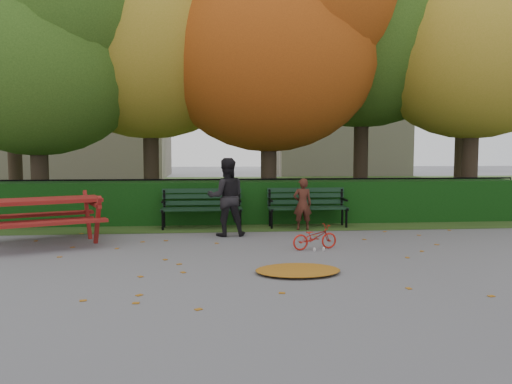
{
  "coord_description": "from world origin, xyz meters",
  "views": [
    {
      "loc": [
        -1.08,
        -7.51,
        1.76
      ],
      "look_at": [
        -0.28,
        1.39,
        1.0
      ],
      "focal_mm": 35.0,
      "sensor_mm": 36.0,
      "label": 1
    }
  ],
  "objects": [
    {
      "name": "ground",
      "position": [
        0.0,
        0.0,
        0.0
      ],
      "size": [
        90.0,
        90.0,
        0.0
      ],
      "primitive_type": "plane",
      "color": "slate",
      "rests_on": "ground"
    },
    {
      "name": "grass_strip",
      "position": [
        0.0,
        14.0,
        0.01
      ],
      "size": [
        90.0,
        90.0,
        0.0
      ],
      "primitive_type": "plane",
      "color": "#243D15",
      "rests_on": "ground"
    },
    {
      "name": "building_left",
      "position": [
        -9.0,
        26.0,
        7.5
      ],
      "size": [
        10.0,
        7.0,
        15.0
      ],
      "primitive_type": "cube",
      "color": "#B2A78A",
      "rests_on": "ground"
    },
    {
      "name": "building_right",
      "position": [
        8.0,
        28.0,
        6.0
      ],
      "size": [
        9.0,
        6.0,
        12.0
      ],
      "primitive_type": "cube",
      "color": "#B2A78A",
      "rests_on": "ground"
    },
    {
      "name": "hedge",
      "position": [
        0.0,
        4.5,
        0.5
      ],
      "size": [
        13.0,
        0.9,
        1.0
      ],
      "primitive_type": "cube",
      "color": "black",
      "rests_on": "ground"
    },
    {
      "name": "iron_fence",
      "position": [
        0.0,
        5.3,
        0.54
      ],
      "size": [
        14.0,
        0.04,
        1.02
      ],
      "color": "black",
      "rests_on": "ground"
    },
    {
      "name": "tree_a",
      "position": [
        -5.19,
        5.58,
        4.52
      ],
      "size": [
        5.88,
        5.6,
        7.48
      ],
      "color": "#31251C",
      "rests_on": "ground"
    },
    {
      "name": "tree_b",
      "position": [
        -2.44,
        6.75,
        5.4
      ],
      "size": [
        6.72,
        6.4,
        8.79
      ],
      "color": "#31251C",
      "rests_on": "ground"
    },
    {
      "name": "tree_c",
      "position": [
        0.83,
        5.96,
        4.82
      ],
      "size": [
        6.3,
        6.0,
        8.0
      ],
      "color": "#31251C",
      "rests_on": "ground"
    },
    {
      "name": "tree_d",
      "position": [
        3.88,
        7.23,
        5.98
      ],
      "size": [
        7.14,
        6.8,
        9.58
      ],
      "color": "#31251C",
      "rests_on": "ground"
    },
    {
      "name": "tree_e",
      "position": [
        6.52,
        5.77,
        5.08
      ],
      "size": [
        6.09,
        5.8,
        8.16
      ],
      "color": "#31251C",
      "rests_on": "ground"
    },
    {
      "name": "tree_f",
      "position": [
        -7.13,
        9.24,
        5.69
      ],
      "size": [
        6.93,
        6.6,
        9.19
      ],
      "color": "#31251C",
      "rests_on": "ground"
    },
    {
      "name": "tree_g",
      "position": [
        8.33,
        9.76,
        5.37
      ],
      "size": [
        6.3,
        6.0,
        8.55
      ],
      "color": "#31251C",
      "rests_on": "ground"
    },
    {
      "name": "bench_left",
      "position": [
        -1.3,
        3.7,
        0.52
      ],
      "size": [
        1.8,
        0.57,
        0.88
      ],
      "color": "black",
      "rests_on": "ground"
    },
    {
      "name": "bench_right",
      "position": [
        1.1,
        3.7,
        0.52
      ],
      "size": [
        1.8,
        0.57,
        0.88
      ],
      "color": "black",
      "rests_on": "ground"
    },
    {
      "name": "picnic_table",
      "position": [
        -4.17,
        1.9,
        0.67
      ],
      "size": [
        2.49,
        2.29,
        0.98
      ],
      "rotation": [
        0.0,
        0.0,
        0.41
      ],
      "color": "maroon",
      "rests_on": "ground"
    },
    {
      "name": "leaf_pile",
      "position": [
        0.14,
        -0.6,
        0.04
      ],
      "size": [
        1.41,
        1.16,
        0.08
      ],
      "primitive_type": "ellipsoid",
      "rotation": [
        0.0,
        0.0,
        -0.28
      ],
      "color": "brown",
      "rests_on": "ground"
    },
    {
      "name": "leaf_scatter",
      "position": [
        0.0,
        0.3,
        0.01
      ],
      "size": [
        9.0,
        5.7,
        0.01
      ],
      "primitive_type": null,
      "color": "brown",
      "rests_on": "ground"
    },
    {
      "name": "child",
      "position": [
        0.9,
        3.2,
        0.57
      ],
      "size": [
        0.42,
        0.28,
        1.14
      ],
      "primitive_type": "imported",
      "rotation": [
        0.0,
        0.0,
        3.17
      ],
      "color": "#431E15",
      "rests_on": "ground"
    },
    {
      "name": "adult",
      "position": [
        -0.78,
        2.6,
        0.8
      ],
      "size": [
        0.82,
        0.66,
        1.6
      ],
      "primitive_type": "imported",
      "rotation": [
        0.0,
        0.0,
        3.22
      ],
      "color": "black",
      "rests_on": "ground"
    },
    {
      "name": "bicycle",
      "position": [
        0.73,
        1.06,
        0.22
      ],
      "size": [
        0.88,
        0.49,
        0.44
      ],
      "primitive_type": "imported",
      "rotation": [
        0.0,
        0.0,
        1.82
      ],
      "color": "red",
      "rests_on": "ground"
    }
  ]
}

